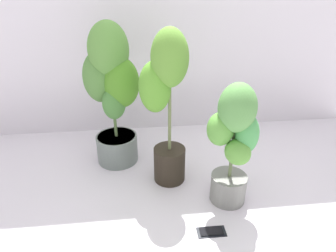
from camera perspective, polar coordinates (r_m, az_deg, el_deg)
name	(u,v)px	position (r m, az deg, el deg)	size (l,w,h in m)	color
ground_plane	(177,191)	(1.77, 1.79, -12.63)	(8.00, 8.00, 0.00)	silver
potted_plant_front_right	(233,140)	(1.53, 12.74, -2.78)	(0.31, 0.28, 0.69)	gray
potted_plant_back_left	(112,90)	(1.84, -10.91, 6.94)	(0.42, 0.34, 0.93)	slate
potted_plant_center	(165,100)	(1.60, -0.54, 5.20)	(0.31, 0.25, 0.92)	#2B2419
cell_phone	(211,232)	(1.55, 8.52, -19.81)	(0.14, 0.07, 0.01)	black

